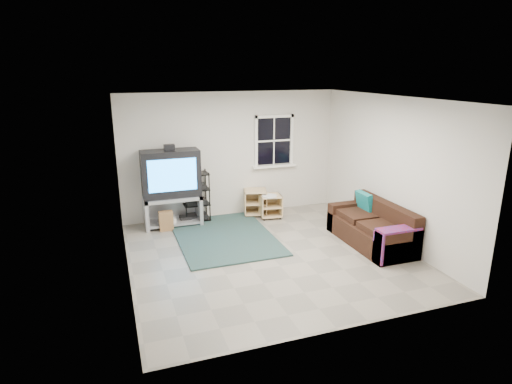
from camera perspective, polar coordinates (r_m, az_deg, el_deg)
name	(u,v)px	position (r m, az deg, el deg)	size (l,w,h in m)	color
room	(274,144)	(9.26, 2.40, 6.40)	(4.60, 4.62, 4.60)	gray
tv_unit	(171,182)	(8.56, -11.25, 1.35)	(1.12, 0.56, 1.64)	#A3A3AB
av_rack	(196,200)	(8.84, -7.98, -1.02)	(0.52, 0.38, 1.05)	black
side_table_left	(255,201)	(9.20, -0.11, -1.22)	(0.57, 0.57, 0.55)	#D7BC84
side_table_right	(270,204)	(9.04, 1.89, -1.62)	(0.50, 0.50, 0.51)	#D7BC84
sofa	(373,228)	(7.95, 15.29, -4.71)	(0.80, 1.80, 0.82)	black
shag_rug	(225,237)	(8.06, -4.20, -5.96)	(1.74, 2.39, 0.03)	#311E16
paper_bag	(166,221)	(8.52, -11.90, -3.78)	(0.27, 0.17, 0.38)	#986D44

